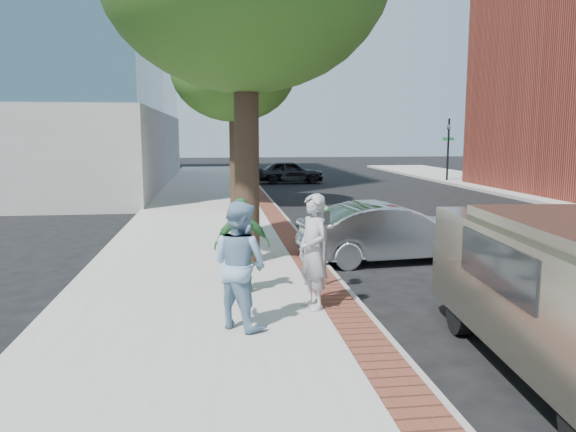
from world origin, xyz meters
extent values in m
plane|color=black|center=(0.00, 0.00, 0.00)|extent=(120.00, 120.00, 0.00)
cube|color=#9E9991|center=(-1.50, 8.00, 0.07)|extent=(5.00, 60.00, 0.15)
cube|color=brown|center=(0.70, 8.00, 0.15)|extent=(0.60, 60.00, 0.01)
cube|color=gray|center=(1.05, 8.00, 0.07)|extent=(0.10, 60.00, 0.15)
cylinder|color=black|center=(0.90, 22.00, 1.90)|extent=(0.12, 0.12, 3.80)
imported|color=black|center=(0.90, 22.00, 3.00)|extent=(0.18, 0.15, 0.90)
cube|color=#1E7238|center=(0.90, 22.00, 2.60)|extent=(0.70, 0.03, 0.18)
cylinder|color=black|center=(12.50, 22.00, 1.90)|extent=(0.12, 0.12, 3.80)
imported|color=black|center=(12.50, 22.00, 3.00)|extent=(0.18, 0.15, 0.90)
cube|color=#1E7238|center=(12.50, 22.00, 2.60)|extent=(0.70, 0.03, 0.18)
cylinder|color=black|center=(-0.60, 1.90, 2.35)|extent=(0.52, 0.52, 4.40)
cylinder|color=black|center=(-0.50, 12.00, 2.08)|extent=(0.40, 0.40, 3.85)
ellipsoid|color=#244D16|center=(-0.50, 12.00, 5.32)|extent=(4.80, 4.80, 3.94)
cylinder|color=gray|center=(0.68, -0.19, 0.72)|extent=(0.07, 0.07, 1.15)
cube|color=#2D3030|center=(0.68, -0.28, 1.42)|extent=(0.12, 0.14, 0.24)
cube|color=#2D3030|center=(0.68, -0.10, 1.42)|extent=(0.12, 0.14, 0.24)
sphere|color=#3F8C4C|center=(0.68, -0.28, 1.57)|extent=(0.11, 0.11, 0.11)
sphere|color=#3F8C4C|center=(0.68, -0.10, 1.57)|extent=(0.11, 0.11, 0.11)
imported|color=#9D9CA1|center=(0.24, -1.50, 1.07)|extent=(0.64, 0.78, 1.83)
imported|color=#7DA1C2|center=(-0.95, -2.23, 1.06)|extent=(1.12, 1.12, 1.83)
imported|color=#3A8143|center=(-0.83, -0.46, 0.98)|extent=(0.99, 0.44, 1.67)
imported|color=silver|center=(2.67, 2.20, 0.67)|extent=(4.23, 1.90, 1.35)
imported|color=black|center=(3.14, 22.85, 0.67)|extent=(3.95, 1.60, 1.34)
cube|color=gray|center=(3.15, -2.04, 0.76)|extent=(2.03, 1.12, 0.84)
cylinder|color=black|center=(2.24, -2.54, 0.34)|extent=(0.29, 0.69, 0.68)
cube|color=black|center=(1.97, -3.95, 1.37)|extent=(0.21, 2.11, 0.58)
cube|color=black|center=(3.20, -1.57, 1.11)|extent=(1.68, 0.17, 0.42)
camera|label=1|loc=(-1.27, -10.03, 2.90)|focal=35.00mm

